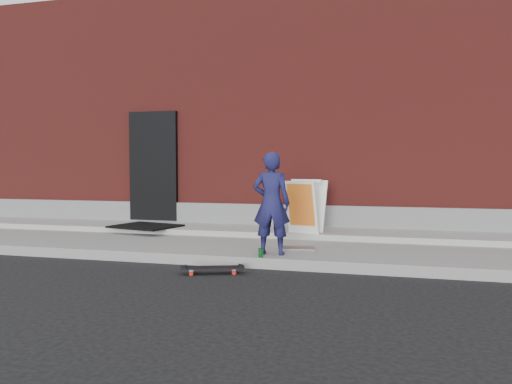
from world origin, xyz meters
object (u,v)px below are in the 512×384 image
(child, at_px, (271,203))
(skateboard, at_px, (213,268))
(pizza_sign, at_px, (306,206))
(soda_can, at_px, (261,253))

(child, relative_size, skateboard, 1.78)
(pizza_sign, bearing_deg, soda_can, -98.88)
(child, relative_size, pizza_sign, 1.57)
(skateboard, bearing_deg, pizza_sign, 71.37)
(child, bearing_deg, skateboard, 48.55)
(child, relative_size, soda_can, 11.42)
(child, bearing_deg, soda_can, 69.12)
(skateboard, xyz_separation_m, pizza_sign, (0.82, 2.43, 0.64))
(child, height_order, skateboard, child)
(skateboard, distance_m, soda_can, 0.73)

